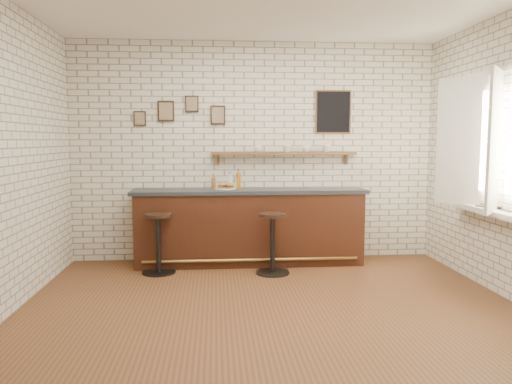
{
  "coord_description": "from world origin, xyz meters",
  "views": [
    {
      "loc": [
        -0.54,
        -4.91,
        1.67
      ],
      "look_at": [
        -0.07,
        0.9,
        1.05
      ],
      "focal_mm": 35.0,
      "sensor_mm": 36.0,
      "label": 1
    }
  ],
  "objects_px": {
    "bar_counter": "(250,226)",
    "book_lower": "(484,207)",
    "bar_stool_right": "(273,241)",
    "shelf_cup_b": "(287,148)",
    "bitters_bottle_white": "(230,182)",
    "book_upper": "(484,205)",
    "condiment_bottle_yellow": "(238,183)",
    "bar_stool_left": "(158,241)",
    "shelf_cup_d": "(327,148)",
    "bitters_bottle_amber": "(239,180)",
    "shelf_cup_a": "(258,149)",
    "sandwich_plate": "(225,189)",
    "ciabatta_sandwich": "(226,186)",
    "bitters_bottle_brown": "(213,183)",
    "shelf_cup_c": "(307,149)"
  },
  "relations": [
    {
      "from": "bitters_bottle_brown",
      "to": "shelf_cup_d",
      "type": "relative_size",
      "value": 1.97
    },
    {
      "from": "bitters_bottle_amber",
      "to": "condiment_bottle_yellow",
      "type": "relative_size",
      "value": 1.47
    },
    {
      "from": "bar_counter",
      "to": "ciabatta_sandwich",
      "type": "bearing_deg",
      "value": 176.11
    },
    {
      "from": "shelf_cup_a",
      "to": "bar_stool_right",
      "type": "bearing_deg",
      "value": -119.5
    },
    {
      "from": "sandwich_plate",
      "to": "ciabatta_sandwich",
      "type": "xyz_separation_m",
      "value": [
        0.01,
        0.0,
        0.04
      ]
    },
    {
      "from": "bar_counter",
      "to": "shelf_cup_c",
      "type": "bearing_deg",
      "value": 13.96
    },
    {
      "from": "bar_stool_right",
      "to": "shelf_cup_b",
      "type": "distance_m",
      "value": 1.39
    },
    {
      "from": "bitters_bottle_amber",
      "to": "bitters_bottle_white",
      "type": "bearing_deg",
      "value": 180.0
    },
    {
      "from": "bitters_bottle_brown",
      "to": "shelf_cup_c",
      "type": "distance_m",
      "value": 1.37
    },
    {
      "from": "bar_stool_left",
      "to": "book_upper",
      "type": "xyz_separation_m",
      "value": [
        3.64,
        -1.04,
        0.56
      ]
    },
    {
      "from": "bitters_bottle_amber",
      "to": "shelf_cup_d",
      "type": "height_order",
      "value": "shelf_cup_d"
    },
    {
      "from": "book_lower",
      "to": "ciabatta_sandwich",
      "type": "bearing_deg",
      "value": 124.98
    },
    {
      "from": "bar_stool_right",
      "to": "shelf_cup_b",
      "type": "bearing_deg",
      "value": 68.87
    },
    {
      "from": "bar_counter",
      "to": "shelf_cup_a",
      "type": "bearing_deg",
      "value": 56.57
    },
    {
      "from": "condiment_bottle_yellow",
      "to": "shelf_cup_b",
      "type": "bearing_deg",
      "value": 6.15
    },
    {
      "from": "bitters_bottle_amber",
      "to": "book_lower",
      "type": "height_order",
      "value": "bitters_bottle_amber"
    },
    {
      "from": "bar_counter",
      "to": "book_upper",
      "type": "bearing_deg",
      "value": -30.39
    },
    {
      "from": "bar_counter",
      "to": "shelf_cup_c",
      "type": "xyz_separation_m",
      "value": [
        0.81,
        0.2,
        1.04
      ]
    },
    {
      "from": "bar_stool_left",
      "to": "shelf_cup_c",
      "type": "xyz_separation_m",
      "value": [
        1.98,
        0.61,
        1.14
      ]
    },
    {
      "from": "condiment_bottle_yellow",
      "to": "shelf_cup_b",
      "type": "relative_size",
      "value": 1.76
    },
    {
      "from": "bar_counter",
      "to": "book_upper",
      "type": "xyz_separation_m",
      "value": [
        2.47,
        -1.45,
        0.45
      ]
    },
    {
      "from": "sandwich_plate",
      "to": "ciabatta_sandwich",
      "type": "height_order",
      "value": "ciabatta_sandwich"
    },
    {
      "from": "ciabatta_sandwich",
      "to": "bitters_bottle_amber",
      "type": "xyz_separation_m",
      "value": [
        0.17,
        0.11,
        0.06
      ]
    },
    {
      "from": "condiment_bottle_yellow",
      "to": "shelf_cup_a",
      "type": "relative_size",
      "value": 1.6
    },
    {
      "from": "bar_counter",
      "to": "shelf_cup_b",
      "type": "relative_size",
      "value": 30.45
    },
    {
      "from": "bitters_bottle_white",
      "to": "shelf_cup_b",
      "type": "distance_m",
      "value": 0.92
    },
    {
      "from": "bar_stool_left",
      "to": "bar_stool_right",
      "type": "relative_size",
      "value": 0.99
    },
    {
      "from": "bar_counter",
      "to": "bitters_bottle_brown",
      "type": "bearing_deg",
      "value": 165.14
    },
    {
      "from": "bar_counter",
      "to": "book_lower",
      "type": "relative_size",
      "value": 13.67
    },
    {
      "from": "sandwich_plate",
      "to": "book_lower",
      "type": "bearing_deg",
      "value": -27.68
    },
    {
      "from": "bar_stool_right",
      "to": "shelf_cup_d",
      "type": "height_order",
      "value": "shelf_cup_d"
    },
    {
      "from": "bitters_bottle_white",
      "to": "shelf_cup_b",
      "type": "height_order",
      "value": "shelf_cup_b"
    },
    {
      "from": "sandwich_plate",
      "to": "shelf_cup_d",
      "type": "height_order",
      "value": "shelf_cup_d"
    },
    {
      "from": "shelf_cup_d",
      "to": "book_lower",
      "type": "xyz_separation_m",
      "value": [
        1.37,
        -1.64,
        -0.6
      ]
    },
    {
      "from": "shelf_cup_b",
      "to": "book_lower",
      "type": "relative_size",
      "value": 0.45
    },
    {
      "from": "bitters_bottle_white",
      "to": "bitters_bottle_amber",
      "type": "height_order",
      "value": "bitters_bottle_amber"
    },
    {
      "from": "sandwich_plate",
      "to": "condiment_bottle_yellow",
      "type": "bearing_deg",
      "value": 31.22
    },
    {
      "from": "shelf_cup_b",
      "to": "shelf_cup_d",
      "type": "bearing_deg",
      "value": -70.71
    },
    {
      "from": "ciabatta_sandwich",
      "to": "bar_stool_left",
      "type": "distance_m",
      "value": 1.16
    },
    {
      "from": "condiment_bottle_yellow",
      "to": "book_lower",
      "type": "distance_m",
      "value": 3.05
    },
    {
      "from": "bitters_bottle_brown",
      "to": "bar_stool_right",
      "type": "height_order",
      "value": "bitters_bottle_brown"
    },
    {
      "from": "bar_counter",
      "to": "condiment_bottle_yellow",
      "type": "distance_m",
      "value": 0.61
    },
    {
      "from": "bitters_bottle_brown",
      "to": "bar_stool_left",
      "type": "bearing_deg",
      "value": -142.13
    },
    {
      "from": "bitters_bottle_white",
      "to": "bar_stool_right",
      "type": "xyz_separation_m",
      "value": [
        0.51,
        -0.67,
        -0.69
      ]
    },
    {
      "from": "bar_counter",
      "to": "bar_stool_right",
      "type": "relative_size",
      "value": 4.08
    },
    {
      "from": "bar_stool_left",
      "to": "shelf_cup_b",
      "type": "distance_m",
      "value": 2.15
    },
    {
      "from": "shelf_cup_d",
      "to": "book_upper",
      "type": "height_order",
      "value": "shelf_cup_d"
    },
    {
      "from": "condiment_bottle_yellow",
      "to": "ciabatta_sandwich",
      "type": "bearing_deg",
      "value": -147.27
    },
    {
      "from": "bitters_bottle_amber",
      "to": "bar_stool_right",
      "type": "bearing_deg",
      "value": -59.94
    },
    {
      "from": "book_lower",
      "to": "book_upper",
      "type": "distance_m",
      "value": 0.02
    }
  ]
}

